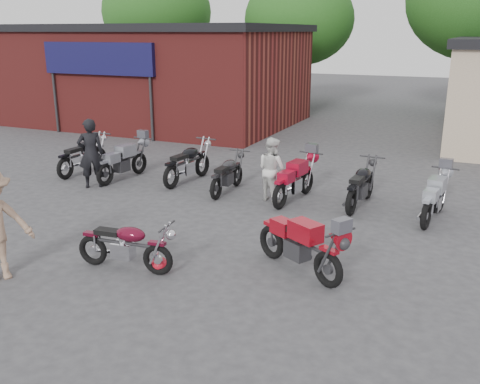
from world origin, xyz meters
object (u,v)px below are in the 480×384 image
at_px(row_bike_2, 188,161).
at_px(row_bike_6, 435,195).
at_px(row_bike_4, 295,178).
at_px(row_bike_5, 361,183).
at_px(row_bike_3, 228,172).
at_px(vintage_motorcycle, 126,243).
at_px(person_light, 272,169).
at_px(helmet, 160,264).
at_px(sportbike, 300,241).
at_px(row_bike_0, 83,154).
at_px(row_bike_1, 123,159).
at_px(person_dark, 91,153).

distance_m(row_bike_2, row_bike_6, 6.48).
distance_m(row_bike_4, row_bike_5, 1.58).
bearing_deg(row_bike_3, row_bike_4, -90.95).
xyz_separation_m(row_bike_2, row_bike_4, (3.22, -0.43, -0.01)).
bearing_deg(row_bike_6, row_bike_2, 93.08).
relative_size(vintage_motorcycle, person_light, 1.12).
height_order(helmet, row_bike_5, row_bike_5).
bearing_deg(row_bike_4, row_bike_6, -83.24).
distance_m(sportbike, person_light, 4.13).
xyz_separation_m(row_bike_0, row_bike_1, (1.48, -0.09, -0.00)).
xyz_separation_m(row_bike_4, row_bike_5, (1.57, 0.23, -0.01)).
distance_m(row_bike_1, row_bike_5, 6.58).
bearing_deg(row_bike_5, row_bike_4, 102.05).
bearing_deg(row_bike_0, person_dark, -131.30).
relative_size(sportbike, person_dark, 1.08).
relative_size(row_bike_1, row_bike_4, 0.99).
height_order(person_dark, row_bike_0, person_dark).
height_order(sportbike, row_bike_4, row_bike_4).
bearing_deg(row_bike_3, person_light, -99.62).
xyz_separation_m(vintage_motorcycle, row_bike_2, (-1.83, 5.41, 0.08)).
bearing_deg(helmet, person_light, 86.22).
bearing_deg(row_bike_6, sportbike, 161.37).
height_order(vintage_motorcycle, row_bike_0, row_bike_0).
height_order(vintage_motorcycle, row_bike_5, row_bike_5).
bearing_deg(row_bike_0, row_bike_5, -87.82).
height_order(vintage_motorcycle, row_bike_3, row_bike_3).
relative_size(row_bike_1, row_bike_2, 0.97).
bearing_deg(row_bike_5, row_bike_2, 91.40).
bearing_deg(helmet, row_bike_5, 64.55).
height_order(person_light, row_bike_0, person_light).
relative_size(row_bike_0, row_bike_5, 1.01).
bearing_deg(sportbike, helmet, -126.83).
height_order(vintage_motorcycle, sportbike, sportbike).
height_order(sportbike, row_bike_6, sportbike).
distance_m(row_bike_3, row_bike_5, 3.38).
height_order(person_dark, row_bike_1, person_dark).
height_order(person_light, row_bike_6, person_light).
bearing_deg(person_dark, person_light, 148.21).
distance_m(row_bike_0, row_bike_2, 3.30).
bearing_deg(row_bike_6, person_light, 99.56).
xyz_separation_m(sportbike, row_bike_0, (-7.88, 3.88, 0.00)).
bearing_deg(person_dark, sportbike, 115.31).
relative_size(helmet, person_dark, 0.16).
bearing_deg(row_bike_3, vintage_motorcycle, -176.57).
bearing_deg(row_bike_5, sportbike, -178.71).
xyz_separation_m(row_bike_4, row_bike_6, (3.24, -0.05, -0.03)).
bearing_deg(person_dark, row_bike_1, -147.97).
distance_m(row_bike_0, row_bike_1, 1.48).
xyz_separation_m(row_bike_0, row_bike_2, (3.27, 0.40, 0.02)).
bearing_deg(row_bike_1, row_bike_0, 91.05).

